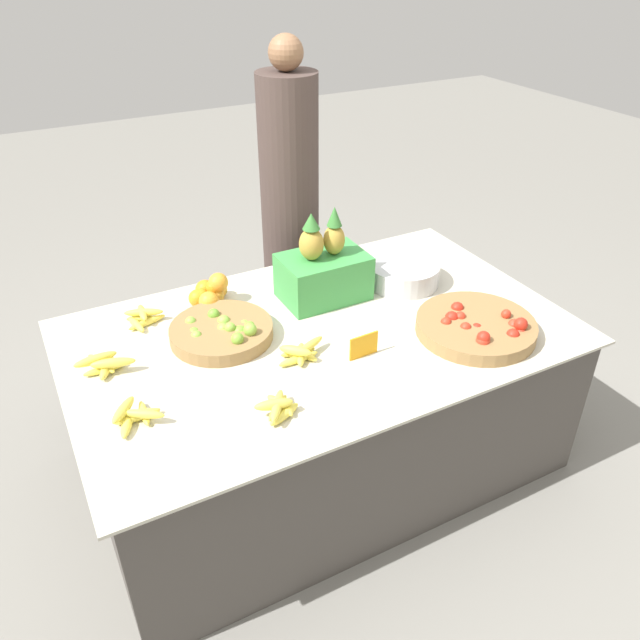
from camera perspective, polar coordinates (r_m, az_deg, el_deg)
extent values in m
plane|color=gray|center=(2.80, 0.00, -12.20)|extent=(12.00, 12.00, 0.00)
cube|color=#4C4742|center=(2.59, 0.00, -7.16)|extent=(1.82, 1.11, 0.64)
cube|color=beige|center=(2.39, 0.00, -1.13)|extent=(1.89, 1.16, 0.01)
cylinder|color=olive|center=(2.36, -8.99, -1.08)|extent=(0.39, 0.39, 0.05)
sphere|color=#89BC42|center=(2.40, -11.74, -0.18)|extent=(0.04, 0.04, 0.04)
sphere|color=#7AB238|center=(2.33, -7.34, -1.17)|extent=(0.06, 0.06, 0.06)
sphere|color=#6BA333|center=(2.42, -9.70, 0.50)|extent=(0.05, 0.05, 0.05)
sphere|color=#89BC42|center=(2.28, -6.41, -0.88)|extent=(0.05, 0.05, 0.05)
sphere|color=#89BC42|center=(2.32, -8.22, -0.70)|extent=(0.04, 0.04, 0.04)
sphere|color=#89BC42|center=(2.38, -6.92, -0.56)|extent=(0.05, 0.05, 0.05)
sphere|color=#7AB238|center=(2.35, -6.45, -0.66)|extent=(0.05, 0.05, 0.05)
sphere|color=#89BC42|center=(2.39, -8.79, -0.14)|extent=(0.05, 0.05, 0.05)
sphere|color=#89BC42|center=(2.35, -8.82, -0.86)|extent=(0.05, 0.05, 0.05)
sphere|color=#89BC42|center=(2.32, -11.22, -1.48)|extent=(0.04, 0.04, 0.04)
sphere|color=#7AB238|center=(2.36, -11.40, -1.23)|extent=(0.05, 0.05, 0.05)
sphere|color=#7AB238|center=(2.25, -7.55, -1.72)|extent=(0.05, 0.05, 0.05)
cylinder|color=olive|center=(2.44, 14.04, -0.61)|extent=(0.45, 0.45, 0.05)
sphere|color=red|center=(2.31, 14.66, -1.87)|extent=(0.05, 0.05, 0.05)
sphere|color=red|center=(2.38, 14.92, -1.73)|extent=(0.04, 0.04, 0.04)
sphere|color=red|center=(2.39, 17.22, -1.34)|extent=(0.05, 0.05, 0.05)
sphere|color=red|center=(2.47, 16.65, 0.52)|extent=(0.04, 0.04, 0.04)
sphere|color=red|center=(2.43, 11.94, 0.20)|extent=(0.05, 0.05, 0.05)
sphere|color=red|center=(2.53, 13.24, 0.82)|extent=(0.04, 0.04, 0.04)
sphere|color=red|center=(2.42, 17.83, -1.07)|extent=(0.04, 0.04, 0.04)
sphere|color=red|center=(2.49, 12.43, 1.06)|extent=(0.05, 0.05, 0.05)
sphere|color=red|center=(2.44, 12.70, 0.27)|extent=(0.04, 0.04, 0.04)
sphere|color=red|center=(2.39, 11.44, -0.22)|extent=(0.04, 0.04, 0.04)
sphere|color=red|center=(2.38, 13.16, -0.70)|extent=(0.04, 0.04, 0.04)
sphere|color=red|center=(2.42, 17.88, -0.37)|extent=(0.05, 0.05, 0.05)
sphere|color=red|center=(2.41, 14.11, -0.83)|extent=(0.05, 0.05, 0.05)
sphere|color=red|center=(2.45, 17.32, -0.48)|extent=(0.05, 0.05, 0.05)
sphere|color=red|center=(2.31, 14.72, -1.57)|extent=(0.05, 0.05, 0.05)
sphere|color=orange|center=(2.57, -11.13, 1.98)|extent=(0.07, 0.07, 0.07)
sphere|color=orange|center=(2.58, -10.79, 2.07)|extent=(0.07, 0.07, 0.07)
sphere|color=orange|center=(2.63, -9.18, 2.77)|extent=(0.07, 0.07, 0.07)
sphere|color=orange|center=(2.53, -10.11, 1.66)|extent=(0.08, 0.08, 0.08)
sphere|color=orange|center=(2.62, -10.46, 2.76)|extent=(0.08, 0.08, 0.08)
sphere|color=orange|center=(2.57, -9.60, 2.16)|extent=(0.08, 0.08, 0.08)
sphere|color=orange|center=(2.56, -9.69, 2.97)|extent=(0.07, 0.07, 0.07)
sphere|color=orange|center=(2.55, -9.28, 3.40)|extent=(0.08, 0.08, 0.08)
cylinder|color=silver|center=(2.71, 7.60, 4.26)|extent=(0.31, 0.31, 0.09)
cube|color=orange|center=(2.23, 4.02, -2.36)|extent=(0.12, 0.01, 0.09)
cube|color=green|center=(2.56, 0.32, 3.97)|extent=(0.35, 0.23, 0.19)
ellipsoid|color=#B28E38|center=(2.47, -0.79, 6.95)|extent=(0.10, 0.10, 0.13)
cone|color=#387A33|center=(2.43, -0.81, 9.03)|extent=(0.07, 0.07, 0.06)
ellipsoid|color=#B28E38|center=(2.51, 1.30, 7.35)|extent=(0.09, 0.09, 0.12)
cone|color=#387A33|center=(2.47, 1.33, 9.47)|extent=(0.06, 0.06, 0.08)
ellipsoid|color=#EFDB4C|center=(2.04, -17.24, -9.12)|extent=(0.08, 0.13, 0.03)
ellipsoid|color=#EFDB4C|center=(2.06, -16.36, -8.43)|extent=(0.15, 0.04, 0.03)
ellipsoid|color=#EFDB4C|center=(2.07, -15.78, -8.20)|extent=(0.04, 0.13, 0.03)
ellipsoid|color=#EFDB4C|center=(2.02, -15.85, -8.27)|extent=(0.13, 0.10, 0.03)
ellipsoid|color=#EFDB4C|center=(2.05, -17.55, -7.84)|extent=(0.11, 0.12, 0.03)
ellipsoid|color=#EFDB4C|center=(1.99, -3.28, -8.59)|extent=(0.13, 0.08, 0.03)
ellipsoid|color=#EFDB4C|center=(2.01, -3.88, -8.00)|extent=(0.12, 0.11, 0.03)
ellipsoid|color=#EFDB4C|center=(2.02, -3.67, -7.80)|extent=(0.06, 0.13, 0.03)
ellipsoid|color=#EFDB4C|center=(1.98, -3.94, -7.81)|extent=(0.11, 0.15, 0.03)
ellipsoid|color=#EFDB4C|center=(1.98, -4.25, -7.71)|extent=(0.13, 0.07, 0.04)
ellipsoid|color=#EFDB4C|center=(2.51, -15.53, -0.19)|extent=(0.16, 0.06, 0.03)
ellipsoid|color=#EFDB4C|center=(2.53, -15.93, 0.10)|extent=(0.12, 0.08, 0.03)
ellipsoid|color=#EFDB4C|center=(2.50, -16.43, -0.37)|extent=(0.05, 0.13, 0.03)
ellipsoid|color=#EFDB4C|center=(2.52, -15.82, 0.68)|extent=(0.15, 0.09, 0.03)
ellipsoid|color=#EFDB4C|center=(2.52, -15.93, 0.65)|extent=(0.04, 0.12, 0.03)
ellipsoid|color=#EFDB4C|center=(2.25, -2.02, -2.94)|extent=(0.13, 0.05, 0.03)
ellipsoid|color=#EFDB4C|center=(2.22, -1.99, -3.57)|extent=(0.16, 0.04, 0.03)
ellipsoid|color=#EFDB4C|center=(2.23, -1.75, -3.16)|extent=(0.09, 0.14, 0.03)
ellipsoid|color=#EFDB4C|center=(2.24, -1.44, -3.17)|extent=(0.07, 0.12, 0.03)
ellipsoid|color=#EFDB4C|center=(2.24, -0.91, -2.31)|extent=(0.14, 0.08, 0.03)
ellipsoid|color=#EFDB4C|center=(2.20, -2.27, -2.81)|extent=(0.11, 0.11, 0.04)
ellipsoid|color=#EFDB4C|center=(2.32, -19.39, -3.79)|extent=(0.09, 0.16, 0.03)
ellipsoid|color=#EFDB4C|center=(2.29, -19.04, -4.26)|extent=(0.15, 0.03, 0.03)
ellipsoid|color=#EFDB4C|center=(2.30, -18.92, -4.08)|extent=(0.09, 0.15, 0.03)
ellipsoid|color=#EFDB4C|center=(2.30, -19.86, -3.40)|extent=(0.15, 0.05, 0.03)
ellipsoid|color=#EFDB4C|center=(2.26, -18.39, -3.74)|extent=(0.15, 0.08, 0.03)
cylinder|color=#473833|center=(3.21, -2.73, 9.25)|extent=(0.29, 0.29, 1.41)
sphere|color=#896042|center=(2.99, -3.15, 23.24)|extent=(0.16, 0.16, 0.16)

